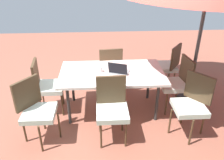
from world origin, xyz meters
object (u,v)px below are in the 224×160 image
chair_northwest (192,103)px  chair_west (177,81)px  dining_table (112,75)px  cup (100,69)px  chair_northeast (36,108)px  chair_east (46,84)px  chair_south (110,67)px  laptop (119,70)px  chair_north (112,107)px  chair_southwest (168,64)px

chair_northwest → chair_west: bearing=140.8°
dining_table → cup: size_ratio=18.40×
chair_northeast → cup: size_ratio=10.27×
chair_northeast → cup: bearing=-15.6°
chair_east → chair_west: same height
chair_northeast → chair_south: same height
chair_east → laptop: size_ratio=2.53×
chair_northeast → laptop: (-1.26, -0.64, 0.26)m
dining_table → chair_northwest: (-1.16, 0.68, -0.16)m
dining_table → laptop: size_ratio=4.53×
chair_northwest → chair_east: size_ratio=1.00×
chair_northwest → chair_north: size_ratio=1.00×
chair_northeast → chair_south: bearing=-2.6°
chair_east → chair_south: (-1.13, -0.63, 0.00)m
dining_table → chair_west: chair_west is taller
chair_east → chair_south: same height
chair_east → chair_south: size_ratio=1.00×
chair_northwest → laptop: (1.05, -0.64, 0.26)m
chair_east → cup: bearing=-96.7°
dining_table → chair_northeast: (1.15, 0.68, -0.16)m
chair_southwest → cup: (1.37, 0.69, 0.26)m
chair_north → cup: chair_north is taller
chair_southwest → chair_south: size_ratio=1.00×
chair_south → laptop: bearing=93.8°
chair_north → chair_southwest: bearing=47.6°
chair_north → chair_northeast: bearing=176.7°
chair_west → chair_northwest: bearing=-6.2°
chair_east → chair_northeast: (0.02, 0.71, 0.00)m
dining_table → chair_south: 0.68m
chair_southwest → chair_south: bearing=-49.9°
chair_south → laptop: (-0.11, 0.71, 0.26)m
chair_southwest → chair_north: 1.88m
cup → chair_north: bearing=101.7°
chair_northwest → cup: bearing=-157.5°
chair_northeast → chair_north: 1.10m
chair_northwest → chair_south: size_ratio=1.00×
chair_west → cup: size_ratio=10.27×
chair_southwest → chair_north: size_ratio=1.00×
chair_east → chair_northeast: bearing=172.7°
laptop → chair_west: bearing=-156.7°
chair_southwest → chair_south: 1.18m
chair_northwest → laptop: size_ratio=2.53×
chair_west → cup: chair_west is taller
chair_south → dining_table: bearing=84.9°
chair_northeast → chair_south: size_ratio=1.00×
chair_north → chair_south: bearing=86.2°
chair_northwest → laptop: laptop is taller
cup → chair_west: bearing=178.7°
chair_north → chair_west: bearing=28.6°
chair_northwest → chair_east: (2.29, -0.72, 0.00)m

